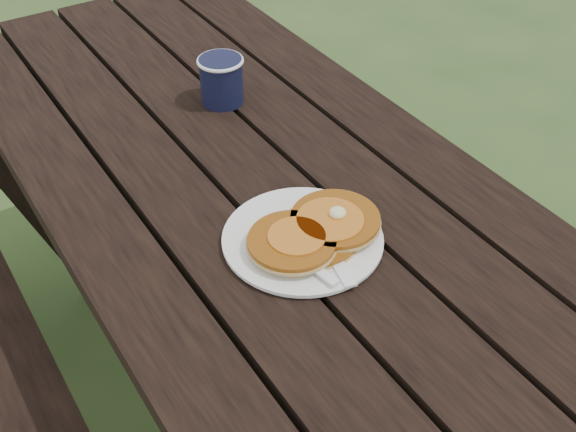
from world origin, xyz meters
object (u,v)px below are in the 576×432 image
coffee_cup (221,78)px  plate (303,239)px  picnic_table (261,313)px  pancake_stack (316,231)px

coffee_cup → plate: bearing=-102.6°
picnic_table → plate: bearing=-98.8°
plate → coffee_cup: (0.10, 0.46, 0.05)m
picnic_table → coffee_cup: bearing=74.5°
picnic_table → plate: 0.44m
pancake_stack → plate: bearing=142.9°
coffee_cup → pancake_stack: bearing=-100.4°
plate → coffee_cup: size_ratio=2.59×
picnic_table → pancake_stack: bearing=-94.0°
picnic_table → plate: plate is taller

